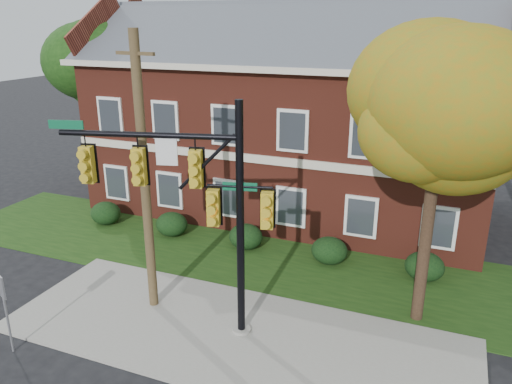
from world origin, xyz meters
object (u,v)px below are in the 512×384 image
at_px(hedge_right, 329,251).
at_px(traffic_signal, 195,195).
at_px(tree_near_right, 450,109).
at_px(hedge_far_left, 106,213).
at_px(sign_post, 4,301).
at_px(hedge_left, 172,224).
at_px(apartment_building, 289,108).
at_px(tree_left_rear, 102,66).
at_px(hedge_far_right, 424,266).
at_px(tree_far_rear, 355,21).
at_px(utility_pole, 144,178).
at_px(hedge_center, 246,237).

relative_size(hedge_right, traffic_signal, 0.20).
bearing_deg(tree_near_right, hedge_far_left, 168.73).
bearing_deg(sign_post, hedge_left, 113.00).
relative_size(apartment_building, traffic_signal, 2.68).
relative_size(apartment_building, sign_post, 7.80).
xyz_separation_m(tree_left_rear, traffic_signal, (10.69, -9.91, -2.33)).
distance_m(hedge_right, tree_near_right, 7.72).
relative_size(hedge_far_left, hedge_far_right, 1.00).
height_order(tree_far_rear, utility_pole, tree_far_rear).
height_order(apartment_building, sign_post, apartment_building).
relative_size(hedge_far_right, tree_far_rear, 0.12).
relative_size(hedge_left, utility_pole, 0.16).
bearing_deg(sign_post, hedge_center, 91.08).
bearing_deg(hedge_center, sign_post, -111.91).
height_order(apartment_building, hedge_left, apartment_building).
bearing_deg(tree_far_rear, hedge_far_right, -66.63).
distance_m(tree_far_rear, sign_post, 23.46).
bearing_deg(hedge_far_left, apartment_building, 36.89).
distance_m(tree_near_right, traffic_signal, 7.30).
relative_size(hedge_left, hedge_far_right, 1.00).
distance_m(hedge_center, hedge_right, 3.50).
relative_size(apartment_building, hedge_far_right, 13.43).
relative_size(hedge_center, sign_post, 0.58).
xyz_separation_m(hedge_far_left, traffic_signal, (7.96, -5.78, 3.82)).
bearing_deg(utility_pole, hedge_far_right, 39.79).
relative_size(utility_pole, sign_post, 3.62).
height_order(hedge_far_right, tree_far_rear, tree_far_rear).
relative_size(hedge_center, tree_left_rear, 0.16).
bearing_deg(utility_pole, sign_post, -116.80).
bearing_deg(utility_pole, hedge_far_left, 146.18).
bearing_deg(hedge_left, utility_pole, -65.02).
relative_size(hedge_far_left, tree_far_rear, 0.12).
bearing_deg(hedge_right, tree_far_rear, 99.36).
bearing_deg(apartment_building, sign_post, -104.08).
bearing_deg(traffic_signal, tree_near_right, 10.98).
xyz_separation_m(hedge_left, hedge_far_right, (10.50, 0.00, 0.00)).
xyz_separation_m(hedge_far_left, hedge_right, (10.50, 0.00, 0.00)).
height_order(hedge_left, hedge_right, same).
xyz_separation_m(hedge_left, hedge_right, (7.00, 0.00, 0.00)).
distance_m(hedge_far_left, traffic_signal, 10.55).
xyz_separation_m(tree_left_rear, sign_post, (6.23, -12.84, -5.04)).
bearing_deg(tree_far_rear, sign_post, -102.53).
xyz_separation_m(hedge_left, sign_post, (0.00, -8.70, 1.11)).
xyz_separation_m(hedge_center, hedge_far_right, (7.00, 0.00, 0.00)).
bearing_deg(apartment_building, hedge_left, -123.67).
xyz_separation_m(hedge_far_left, tree_near_right, (14.22, -2.83, 6.14)).
xyz_separation_m(hedge_right, utility_pole, (-4.60, -5.15, 3.90)).
height_order(tree_near_right, traffic_signal, tree_near_right).
relative_size(apartment_building, tree_left_rear, 2.12).
distance_m(hedge_far_left, hedge_far_right, 14.00).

